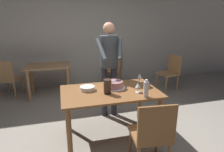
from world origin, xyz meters
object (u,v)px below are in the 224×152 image
object	(u,v)px
hurricane_lamp	(107,86)
plate_stack	(87,88)
chair_near_side	(152,133)
cake_knife	(111,82)
wine_glass_near	(138,86)
background_chair_2	(8,77)
person_cutting_cake	(109,60)
water_bottle	(146,89)
background_table	(49,72)
main_dining_table	(110,98)
background_chair_0	(170,71)
wine_glass_far	(140,76)
cake_on_platter	(115,85)
background_chair_1	(116,68)

from	to	relation	value
hurricane_lamp	plate_stack	bearing A→B (deg)	140.28
chair_near_side	cake_knife	bearing A→B (deg)	106.52
wine_glass_near	chair_near_side	distance (m)	0.75
background_chair_2	person_cutting_cake	bearing A→B (deg)	-35.39
water_bottle	chair_near_side	bearing A→B (deg)	-104.19
person_cutting_cake	chair_near_side	size ratio (longest dim) A/B	1.91
background_table	cake_knife	bearing A→B (deg)	-62.72
cake_knife	hurricane_lamp	world-z (taller)	hurricane_lamp
main_dining_table	background_chair_0	world-z (taller)	background_chair_0
wine_glass_far	person_cutting_cake	xyz separation A→B (m)	(-0.43, 0.38, 0.22)
wine_glass_far	cake_on_platter	bearing A→B (deg)	-160.07
plate_stack	water_bottle	distance (m)	0.87
water_bottle	background_chair_1	bearing A→B (deg)	82.33
plate_stack	background_table	bearing A→B (deg)	108.92
water_bottle	hurricane_lamp	distance (m)	0.54
cake_knife	background_table	distance (m)	2.20
main_dining_table	plate_stack	world-z (taller)	plate_stack
cake_on_platter	background_chair_2	bearing A→B (deg)	134.65
water_bottle	main_dining_table	bearing A→B (deg)	138.38
cake_knife	chair_near_side	xyz separation A→B (m)	(0.26, -0.88, -0.37)
wine_glass_near	background_chair_0	size ratio (longest dim) A/B	0.16
background_chair_2	chair_near_side	bearing A→B (deg)	-53.31
wine_glass_near	wine_glass_far	xyz separation A→B (m)	(0.21, 0.44, 0.00)
person_cutting_cake	wine_glass_far	bearing A→B (deg)	-40.85
background_chair_1	person_cutting_cake	bearing A→B (deg)	-110.33
cake_knife	chair_near_side	distance (m)	0.99
wine_glass_far	background_chair_0	size ratio (longest dim) A/B	0.16
wine_glass_near	chair_near_side	world-z (taller)	chair_near_side
plate_stack	person_cutting_cake	bearing A→B (deg)	48.55
chair_near_side	background_chair_1	xyz separation A→B (m)	(0.47, 3.12, 0.00)
chair_near_side	person_cutting_cake	bearing A→B (deg)	95.48
wine_glass_far	background_chair_1	world-z (taller)	background_chair_1
background_table	background_chair_0	xyz separation A→B (m)	(2.98, -0.39, -0.09)
wine_glass_near	person_cutting_cake	distance (m)	0.87
cake_on_platter	person_cutting_cake	bearing A→B (deg)	84.28
main_dining_table	background_table	distance (m)	2.23
hurricane_lamp	background_chair_1	distance (m)	2.57
cake_knife	wine_glass_near	xyz separation A→B (m)	(0.34, -0.23, -0.01)
main_dining_table	chair_near_side	size ratio (longest dim) A/B	1.59
main_dining_table	background_chair_2	distance (m)	2.80
chair_near_side	background_chair_2	size ratio (longest dim) A/B	1.00
wine_glass_far	person_cutting_cake	size ratio (longest dim) A/B	0.08
hurricane_lamp	background_table	bearing A→B (deg)	113.26
main_dining_table	background_chair_0	bearing A→B (deg)	38.79
hurricane_lamp	person_cutting_cake	world-z (taller)	person_cutting_cake
background_chair_0	background_chair_2	distance (m)	3.90
wine_glass_near	background_chair_2	xyz separation A→B (m)	(-2.24, 2.24, -0.36)
hurricane_lamp	water_bottle	bearing A→B (deg)	-29.03
main_dining_table	background_chair_2	size ratio (longest dim) A/B	1.59
plate_stack	person_cutting_cake	size ratio (longest dim) A/B	0.13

